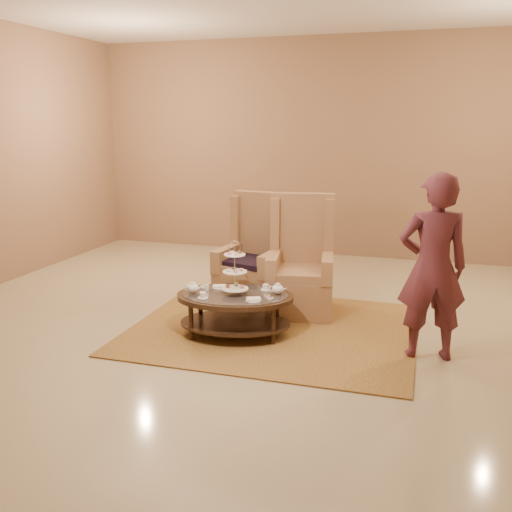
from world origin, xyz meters
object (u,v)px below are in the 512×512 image
(tea_table, at_px, (235,302))
(armchair_right, at_px, (301,273))
(armchair_left, at_px, (255,267))
(person, at_px, (432,268))

(tea_table, distance_m, armchair_right, 1.09)
(armchair_left, bearing_deg, tea_table, -75.65)
(armchair_right, bearing_deg, person, -43.57)
(person, bearing_deg, armchair_right, -47.64)
(person, bearing_deg, armchair_left, -42.18)
(armchair_left, relative_size, armchair_right, 0.98)
(tea_table, relative_size, armchair_left, 0.99)
(tea_table, distance_m, person, 1.99)
(armchair_right, distance_m, person, 1.80)
(armchair_right, height_order, person, person)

